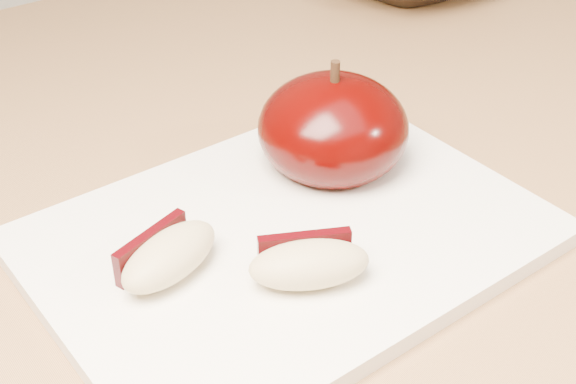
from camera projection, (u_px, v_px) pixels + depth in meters
cutting_board at (288, 237)px, 0.45m from camera, size 0.27×0.20×0.01m
apple_half at (333, 129)px, 0.49m from camera, size 0.10×0.10×0.08m
apple_wedge_a at (167, 255)px, 0.41m from camera, size 0.07×0.05×0.02m
apple_wedge_b at (309, 263)px, 0.40m from camera, size 0.07×0.05×0.02m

